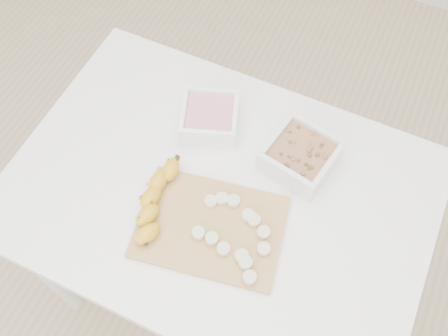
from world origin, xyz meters
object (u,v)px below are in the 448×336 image
at_px(bowl_yogurt, 210,117).
at_px(bowl_granola, 300,156).
at_px(table, 219,207).
at_px(cutting_board, 210,227).
at_px(banana, 156,202).

height_order(bowl_yogurt, bowl_granola, bowl_granola).
height_order(table, bowl_yogurt, bowl_yogurt).
relative_size(bowl_yogurt, cutting_board, 0.54).
bearing_deg(table, cutting_board, -75.72).
relative_size(cutting_board, banana, 1.48).
bearing_deg(cutting_board, table, 104.28).
bearing_deg(bowl_granola, bowl_yogurt, 177.52).
bearing_deg(table, bowl_yogurt, 122.10).
bearing_deg(cutting_board, bowl_yogurt, 116.01).
xyz_separation_m(bowl_yogurt, cutting_board, (0.12, -0.26, -0.03)).
height_order(bowl_yogurt, banana, bowl_yogurt).
distance_m(bowl_granola, banana, 0.36).
relative_size(table, bowl_granola, 5.58).
bearing_deg(table, bowl_granola, 45.73).
distance_m(bowl_yogurt, cutting_board, 0.29).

